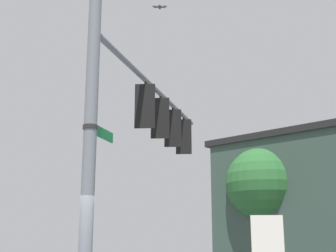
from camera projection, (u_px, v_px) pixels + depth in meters
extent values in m
cylinder|color=slate|center=(89.00, 153.00, 9.08)|extent=(0.26, 0.26, 6.64)
cylinder|color=slate|center=(156.00, 90.00, 13.50)|extent=(2.07, 7.98, 0.14)
cylinder|color=black|center=(146.00, 86.00, 12.61)|extent=(0.08, 0.08, 0.18)
cube|color=tan|center=(146.00, 108.00, 12.46)|extent=(0.36, 0.30, 1.05)
sphere|color=#590F0F|center=(146.00, 97.00, 12.73)|extent=(0.22, 0.22, 0.22)
cube|color=tan|center=(147.00, 94.00, 12.77)|extent=(0.24, 0.20, 0.03)
sphere|color=brown|center=(146.00, 110.00, 12.65)|extent=(0.22, 0.22, 0.22)
cube|color=tan|center=(146.00, 106.00, 12.69)|extent=(0.24, 0.20, 0.03)
sphere|color=#1EE533|center=(146.00, 122.00, 12.56)|extent=(0.22, 0.22, 0.22)
cube|color=tan|center=(146.00, 119.00, 12.61)|extent=(0.24, 0.20, 0.03)
cube|color=black|center=(145.00, 106.00, 12.30)|extent=(0.54, 0.03, 1.22)
cylinder|color=black|center=(161.00, 99.00, 13.82)|extent=(0.08, 0.08, 0.18)
cube|color=tan|center=(161.00, 119.00, 13.67)|extent=(0.36, 0.30, 1.05)
sphere|color=#590F0F|center=(161.00, 110.00, 13.94)|extent=(0.22, 0.22, 0.22)
cube|color=tan|center=(161.00, 107.00, 13.98)|extent=(0.24, 0.20, 0.03)
sphere|color=brown|center=(161.00, 121.00, 13.86)|extent=(0.22, 0.22, 0.22)
cube|color=tan|center=(161.00, 118.00, 13.90)|extent=(0.24, 0.20, 0.03)
sphere|color=#1EE533|center=(161.00, 132.00, 13.77)|extent=(0.22, 0.22, 0.22)
cube|color=tan|center=(161.00, 129.00, 13.82)|extent=(0.24, 0.20, 0.03)
cube|color=black|center=(160.00, 118.00, 13.51)|extent=(0.54, 0.03, 1.22)
cylinder|color=black|center=(173.00, 111.00, 15.03)|extent=(0.08, 0.08, 0.18)
cube|color=tan|center=(173.00, 129.00, 14.88)|extent=(0.36, 0.30, 1.05)
sphere|color=#590F0F|center=(173.00, 120.00, 15.15)|extent=(0.22, 0.22, 0.22)
cube|color=tan|center=(173.00, 117.00, 15.19)|extent=(0.24, 0.20, 0.03)
sphere|color=brown|center=(173.00, 131.00, 15.07)|extent=(0.22, 0.22, 0.22)
cube|color=tan|center=(173.00, 128.00, 15.11)|extent=(0.24, 0.20, 0.03)
sphere|color=#1EE533|center=(173.00, 141.00, 14.98)|extent=(0.22, 0.22, 0.22)
cube|color=tan|center=(173.00, 138.00, 15.02)|extent=(0.24, 0.20, 0.03)
cube|color=black|center=(173.00, 128.00, 14.72)|extent=(0.54, 0.03, 1.22)
cylinder|color=black|center=(184.00, 121.00, 16.24)|extent=(0.08, 0.08, 0.18)
cube|color=tan|center=(184.00, 138.00, 16.09)|extent=(0.36, 0.30, 1.05)
sphere|color=#590F0F|center=(184.00, 129.00, 16.36)|extent=(0.22, 0.22, 0.22)
cube|color=tan|center=(184.00, 127.00, 16.40)|extent=(0.24, 0.20, 0.03)
sphere|color=brown|center=(184.00, 139.00, 16.27)|extent=(0.22, 0.22, 0.22)
cube|color=tan|center=(184.00, 136.00, 16.32)|extent=(0.24, 0.20, 0.03)
sphere|color=#1EE533|center=(184.00, 149.00, 16.19)|extent=(0.22, 0.22, 0.22)
cube|color=tan|center=(184.00, 146.00, 16.23)|extent=(0.24, 0.20, 0.03)
cube|color=black|center=(184.00, 137.00, 15.93)|extent=(0.54, 0.03, 1.22)
cube|color=#147238|center=(103.00, 134.00, 9.78)|extent=(0.25, 0.90, 0.22)
cube|color=white|center=(104.00, 134.00, 9.78)|extent=(0.23, 0.90, 0.04)
cylinder|color=#262626|center=(90.00, 127.00, 9.21)|extent=(0.30, 0.30, 0.08)
ellipsoid|color=#4C4742|center=(160.00, 7.00, 14.36)|extent=(0.09, 0.26, 0.08)
cube|color=#4C4742|center=(160.00, 7.00, 14.36)|extent=(0.39, 0.08, 0.04)
cube|color=#4C4742|center=(159.00, 7.00, 14.37)|extent=(0.39, 0.08, 0.06)
cylinder|color=#4C3823|center=(265.00, 244.00, 20.59)|extent=(0.44, 0.44, 3.02)
sphere|color=#28602D|center=(262.00, 184.00, 21.23)|extent=(3.35, 3.35, 3.35)
cube|color=silver|center=(267.00, 236.00, 8.64)|extent=(0.60, 0.04, 0.76)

